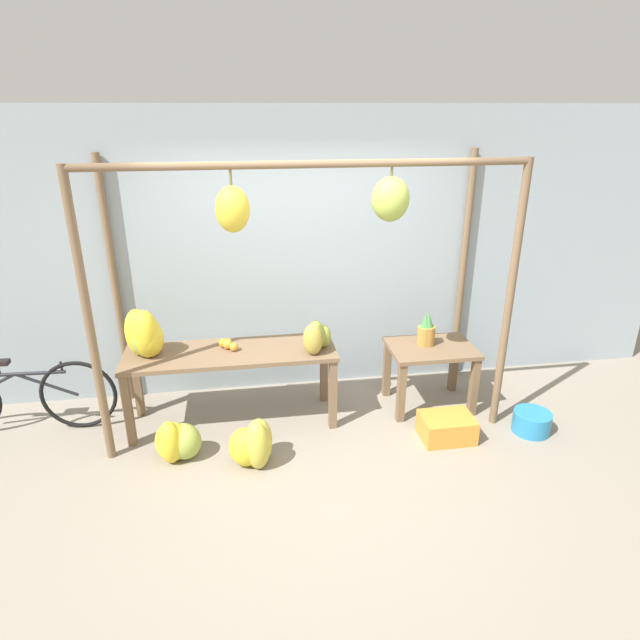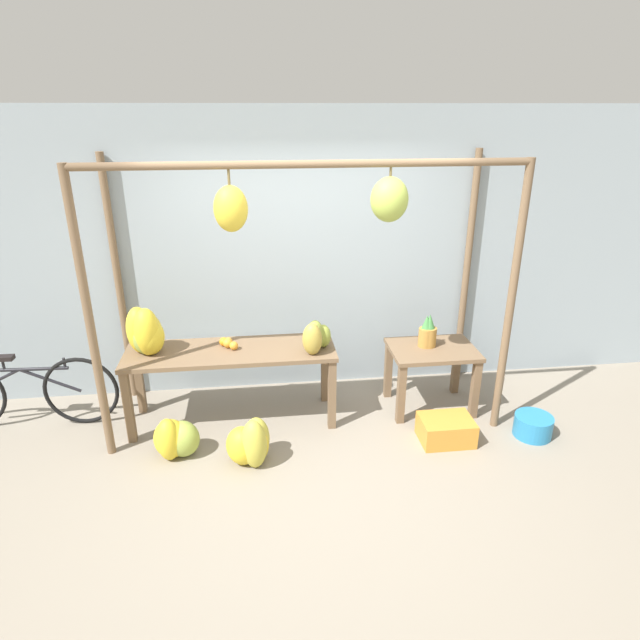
% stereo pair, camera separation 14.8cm
% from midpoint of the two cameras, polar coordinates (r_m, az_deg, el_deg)
% --- Properties ---
extents(ground_plane, '(20.00, 20.00, 0.00)m').
position_cam_midpoint_polar(ground_plane, '(4.50, -0.84, -16.18)').
color(ground_plane, gray).
extents(shop_wall_back, '(8.00, 0.08, 2.80)m').
position_cam_midpoint_polar(shop_wall_back, '(5.33, -3.41, 6.88)').
color(shop_wall_back, '#99A8B2').
rests_on(shop_wall_back, ground_plane).
extents(stall_awning, '(3.52, 1.17, 2.41)m').
position_cam_midpoint_polar(stall_awning, '(4.42, -1.79, 8.21)').
color(stall_awning, brown).
rests_on(stall_awning, ground_plane).
extents(display_table_main, '(1.89, 0.60, 0.73)m').
position_cam_midpoint_polar(display_table_main, '(4.94, -10.31, -4.36)').
color(display_table_main, brown).
rests_on(display_table_main, ground_plane).
extents(display_table_side, '(0.81, 0.59, 0.64)m').
position_cam_midpoint_polar(display_table_side, '(5.28, 10.91, -4.15)').
color(display_table_side, brown).
rests_on(display_table_side, ground_plane).
extents(banana_pile_on_table, '(0.39, 0.35, 0.44)m').
position_cam_midpoint_polar(banana_pile_on_table, '(4.92, -18.98, -1.59)').
color(banana_pile_on_table, yellow).
rests_on(banana_pile_on_table, display_table_main).
extents(orange_pile, '(0.17, 0.18, 0.09)m').
position_cam_midpoint_polar(orange_pile, '(4.94, -10.70, -2.54)').
color(orange_pile, orange).
rests_on(orange_pile, display_table_main).
extents(pineapple_cluster, '(0.17, 0.14, 0.32)m').
position_cam_midpoint_polar(pineapple_cluster, '(5.19, 10.46, -1.24)').
color(pineapple_cluster, '#B27F38').
rests_on(pineapple_cluster, display_table_side).
extents(banana_pile_ground_left, '(0.45, 0.37, 0.38)m').
position_cam_midpoint_polar(banana_pile_ground_left, '(4.75, -15.98, -12.37)').
color(banana_pile_ground_left, '#9EB247').
rests_on(banana_pile_ground_left, ground_plane).
extents(banana_pile_ground_right, '(0.45, 0.40, 0.44)m').
position_cam_midpoint_polar(banana_pile_ground_right, '(4.56, -7.99, -13.02)').
color(banana_pile_ground_right, yellow).
rests_on(banana_pile_ground_right, ground_plane).
extents(fruit_crate_white, '(0.46, 0.34, 0.22)m').
position_cam_midpoint_polar(fruit_crate_white, '(4.98, 12.51, -11.12)').
color(fruit_crate_white, orange).
rests_on(fruit_crate_white, ground_plane).
extents(blue_bucket, '(0.34, 0.34, 0.19)m').
position_cam_midpoint_polar(blue_bucket, '(5.30, 20.89, -10.13)').
color(blue_bucket, teal).
rests_on(blue_bucket, ground_plane).
extents(parked_bicycle, '(1.68, 0.11, 0.72)m').
position_cam_midpoint_polar(parked_bicycle, '(5.57, -30.03, -7.09)').
color(parked_bicycle, black).
rests_on(parked_bicycle, ground_plane).
extents(papaya_pile, '(0.31, 0.32, 0.29)m').
position_cam_midpoint_polar(papaya_pile, '(4.77, -1.30, -1.84)').
color(papaya_pile, '#B2993D').
rests_on(papaya_pile, display_table_main).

